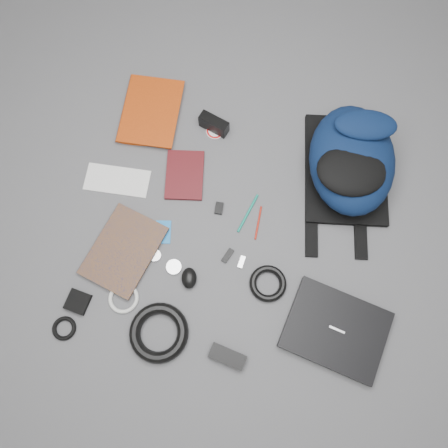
% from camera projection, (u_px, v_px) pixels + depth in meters
% --- Properties ---
extents(ground, '(4.00, 4.00, 0.00)m').
position_uv_depth(ground, '(224.00, 226.00, 1.57)').
color(ground, '#4F4F51').
rests_on(ground, ground).
extents(backpack, '(0.38, 0.50, 0.19)m').
position_uv_depth(backpack, '(352.00, 160.00, 1.53)').
color(backpack, black).
rests_on(backpack, ground).
extents(laptop, '(0.37, 0.31, 0.03)m').
position_uv_depth(laptop, '(336.00, 330.00, 1.45)').
color(laptop, black).
rests_on(laptop, ground).
extents(textbook_red, '(0.23, 0.30, 0.03)m').
position_uv_depth(textbook_red, '(123.00, 108.00, 1.68)').
color(textbook_red, '#952D08').
rests_on(textbook_red, ground).
extents(comic_book, '(0.28, 0.33, 0.02)m').
position_uv_depth(comic_book, '(98.00, 237.00, 1.54)').
color(comic_book, '#9B580B').
rests_on(comic_book, ground).
extents(envelope, '(0.24, 0.12, 0.00)m').
position_uv_depth(envelope, '(117.00, 180.00, 1.61)').
color(envelope, silver).
rests_on(envelope, ground).
extents(dvd_case, '(0.17, 0.21, 0.02)m').
position_uv_depth(dvd_case, '(185.00, 175.00, 1.61)').
color(dvd_case, '#3C0B0E').
rests_on(dvd_case, ground).
extents(compact_camera, '(0.12, 0.08, 0.06)m').
position_uv_depth(compact_camera, '(214.00, 124.00, 1.64)').
color(compact_camera, black).
rests_on(compact_camera, ground).
extents(sticker_disc, '(0.08, 0.08, 0.00)m').
position_uv_depth(sticker_disc, '(215.00, 131.00, 1.67)').
color(sticker_disc, white).
rests_on(sticker_disc, ground).
extents(pen_teal, '(0.05, 0.15, 0.01)m').
position_uv_depth(pen_teal, '(248.00, 213.00, 1.57)').
color(pen_teal, '#0D7862').
rests_on(pen_teal, ground).
extents(pen_red, '(0.01, 0.13, 0.01)m').
position_uv_depth(pen_red, '(258.00, 223.00, 1.56)').
color(pen_red, '#A71A0C').
rests_on(pen_red, ground).
extents(id_badge, '(0.07, 0.09, 0.00)m').
position_uv_depth(id_badge, '(163.00, 232.00, 1.56)').
color(id_badge, '#186BB5').
rests_on(id_badge, ground).
extents(usb_black, '(0.04, 0.06, 0.01)m').
position_uv_depth(usb_black, '(228.00, 256.00, 1.53)').
color(usb_black, black).
rests_on(usb_black, ground).
extents(usb_silver, '(0.02, 0.05, 0.01)m').
position_uv_depth(usb_silver, '(241.00, 262.00, 1.52)').
color(usb_silver, silver).
rests_on(usb_silver, ground).
extents(key_fob, '(0.03, 0.04, 0.01)m').
position_uv_depth(key_fob, '(219.00, 208.00, 1.58)').
color(key_fob, black).
rests_on(key_fob, ground).
extents(mouse, '(0.07, 0.08, 0.04)m').
position_uv_depth(mouse, '(189.00, 278.00, 1.49)').
color(mouse, black).
rests_on(mouse, ground).
extents(headphone_left, '(0.04, 0.04, 0.01)m').
position_uv_depth(headphone_left, '(155.00, 255.00, 1.53)').
color(headphone_left, silver).
rests_on(headphone_left, ground).
extents(headphone_right, '(0.07, 0.07, 0.01)m').
position_uv_depth(headphone_right, '(174.00, 267.00, 1.52)').
color(headphone_right, silver).
rests_on(headphone_right, ground).
extents(cable_coil, '(0.16, 0.16, 0.02)m').
position_uv_depth(cable_coil, '(268.00, 283.00, 1.50)').
color(cable_coil, black).
rests_on(cable_coil, ground).
extents(power_brick, '(0.13, 0.07, 0.03)m').
position_uv_depth(power_brick, '(227.00, 356.00, 1.43)').
color(power_brick, black).
rests_on(power_brick, ground).
extents(power_cord_coil, '(0.21, 0.21, 0.04)m').
position_uv_depth(power_cord_coil, '(159.00, 333.00, 1.44)').
color(power_cord_coil, black).
rests_on(power_cord_coil, ground).
extents(pouch, '(0.08, 0.08, 0.02)m').
position_uv_depth(pouch, '(78.00, 302.00, 1.48)').
color(pouch, black).
rests_on(pouch, ground).
extents(earbud_coil, '(0.08, 0.08, 0.02)m').
position_uv_depth(earbud_coil, '(64.00, 328.00, 1.46)').
color(earbud_coil, black).
rests_on(earbud_coil, ground).
extents(white_cable_coil, '(0.11, 0.11, 0.01)m').
position_uv_depth(white_cable_coil, '(124.00, 298.00, 1.49)').
color(white_cable_coil, silver).
rests_on(white_cable_coil, ground).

